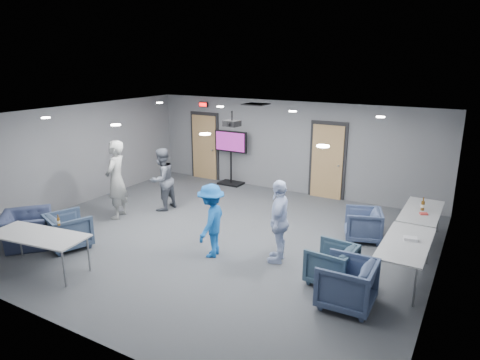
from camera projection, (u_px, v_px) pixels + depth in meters
The scene contains 29 objects.
floor at pixel (216, 236), 9.66m from camera, with size 9.00×9.00×0.00m, color #393C41.
ceiling at pixel (214, 117), 8.92m from camera, with size 9.00×9.00×0.00m, color silver.
wall_back at pixel (289, 147), 12.62m from camera, with size 9.00×0.02×2.70m, color slate.
wall_front at pixel (58, 246), 5.95m from camera, with size 9.00×0.02×2.70m, color slate.
wall_left at pixel (75, 156), 11.45m from camera, with size 0.02×8.00×2.70m, color slate.
wall_right at pixel (441, 215), 7.13m from camera, with size 0.02×8.00×2.70m, color slate.
door_left at pixel (205, 147), 14.10m from camera, with size 1.06×0.17×2.24m.
door_right at pixel (327, 161), 12.09m from camera, with size 1.06×0.17×2.24m.
exit_sign at pixel (203, 104), 13.71m from camera, with size 0.32×0.08×0.16m.
hvac_diffuser at pixel (256, 104), 11.50m from camera, with size 0.60×0.60×0.03m, color black.
downlights at pixel (214, 117), 8.92m from camera, with size 6.18×3.78×0.02m.
person_a at pixel (116, 180), 10.56m from camera, with size 0.72×0.47×1.96m, color gray.
person_b at pixel (162, 179), 11.17m from camera, with size 0.80×0.62×1.65m, color slate.
person_c at pixel (279, 221), 8.29m from camera, with size 0.97×0.41×1.66m, color silver.
person_d at pixel (211, 221), 8.52m from camera, with size 0.97×0.56×1.50m, color #1B5DB3.
chair_right_a at pixel (363, 225), 9.39m from camera, with size 0.75×0.78×0.71m, color #3D4A6A.
chair_right_b at pixel (331, 264), 7.57m from camera, with size 0.76×0.79×0.71m, color #354A5B.
chair_right_c at pixel (347, 284), 6.85m from camera, with size 0.84×0.87×0.79m, color #3E4C6C.
chair_front_a at pixel (69, 231), 9.00m from camera, with size 0.80×0.83×0.75m, color #384861.
chair_front_b at pixel (26, 229), 9.14m from camera, with size 1.08×0.94×0.70m, color #323B57.
table_right_a at pixel (421, 212), 9.18m from camera, with size 0.75×1.79×0.73m.
table_right_b at pixel (406, 244), 7.60m from camera, with size 0.78×1.87×0.73m.
table_front_left at pixel (38, 237), 7.92m from camera, with size 1.97×1.04×0.73m.
bottle_front at pixel (59, 221), 8.32m from camera, with size 0.06×0.06×0.22m.
bottle_right at pixel (423, 206), 9.14m from camera, with size 0.08×0.08×0.29m.
snack_box at pixel (424, 214), 8.92m from camera, with size 0.16×0.10×0.03m, color #C13530.
wrapper at pixel (410, 239), 7.66m from camera, with size 0.23×0.16×0.05m, color silver.
tv_stand at pixel (231, 154), 13.41m from camera, with size 1.12×0.53×1.72m.
projector at pixel (232, 123), 10.05m from camera, with size 0.38×0.36×0.36m.
Camera 1 is at (4.93, -7.48, 3.86)m, focal length 32.00 mm.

